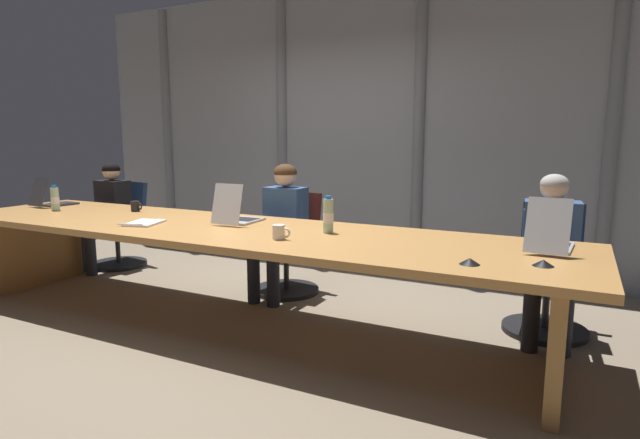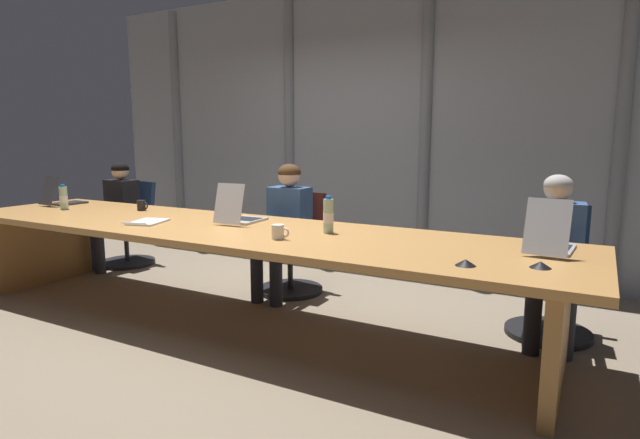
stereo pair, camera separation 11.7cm
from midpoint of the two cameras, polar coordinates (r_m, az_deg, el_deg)
name	(u,v)px [view 2 (the right image)]	position (r m, az deg, el deg)	size (l,w,h in m)	color
ground_plane	(231,322)	(4.12, -9.08, -11.23)	(13.53, 13.53, 0.00)	#7F705B
conference_table	(228,243)	(3.94, -9.32, -2.58)	(5.10, 1.17, 0.76)	#B77F42
curtain_backdrop	(353,128)	(5.75, 4.24, 10.10)	(6.76, 0.17, 3.04)	gray
laptop_left_end	(62,199)	(5.67, -26.20, 2.04)	(0.24, 0.41, 0.29)	#2D2D33
laptop_left_mid	(240,215)	(4.07, -8.09, 0.50)	(0.26, 0.42, 0.32)	#BCBCC1
laptop_center	(550,242)	(3.32, 25.14, -2.24)	(0.27, 0.47, 0.33)	#A8ADB7
office_chair_left_end	(130,233)	(6.17, -19.88, -1.44)	(0.60, 0.61, 0.93)	navy
office_chair_left_mid	(293,255)	(4.78, -2.26, -3.91)	(0.60, 0.60, 0.92)	#511E19
office_chair_center	(552,287)	(4.14, 25.08, -6.78)	(0.60, 0.60, 0.94)	navy
person_left_end	(115,209)	(6.03, -21.29, 1.13)	(0.40, 0.57, 1.15)	black
person_left_mid	(285,221)	(4.58, -3.23, -0.22)	(0.37, 0.55, 1.19)	#335184
person_center	(554,249)	(3.92, 25.33, -3.01)	(0.41, 0.57, 1.17)	#335184
water_bottle_primary	(328,216)	(3.59, 1.87, 0.39)	(0.07, 0.07, 0.26)	#ADD1B2
water_bottle_secondary	(64,198)	(5.31, -26.02, 2.17)	(0.07, 0.07, 0.23)	#ADD1B2
coffee_mug_near	(142,205)	(4.95, -18.57, 1.50)	(0.12, 0.08, 0.09)	black
coffee_mug_far	(278,232)	(3.39, -3.66, -1.39)	(0.13, 0.08, 0.10)	white
conference_mic_left_side	(466,262)	(2.82, 17.03, -4.59)	(0.11, 0.11, 0.04)	black
conference_mic_middle	(541,265)	(2.91, 24.38, -4.59)	(0.11, 0.11, 0.04)	black
spiral_notepad	(148,222)	(4.22, -17.84, -0.26)	(0.30, 0.35, 0.03)	silver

